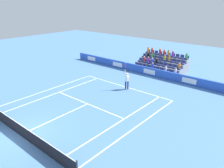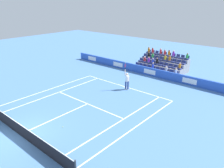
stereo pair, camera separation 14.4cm
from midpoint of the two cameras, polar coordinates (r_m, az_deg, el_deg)
name	(u,v)px [view 2 (the right image)]	position (r m, az deg, el deg)	size (l,w,h in m)	color
ground_plane	(20,135)	(16.90, -22.40, -11.94)	(80.00, 80.00, 0.00)	#4C7AB2
line_baseline	(125,87)	(23.74, 3.56, -0.69)	(10.97, 0.10, 0.01)	white
line_service	(88,104)	(20.00, -6.10, -5.07)	(8.23, 0.10, 0.01)	white
line_centre_service	(58,117)	(18.24, -13.48, -8.29)	(0.10, 6.40, 0.01)	white
line_singles_sideline_left	(56,93)	(22.71, -14.10, -2.35)	(0.10, 11.89, 0.01)	white
line_singles_sideline_right	(120,121)	(17.23, 2.36, -9.51)	(0.10, 11.89, 0.01)	white
line_doubles_sideline_left	(48,90)	(23.77, -16.04, -1.47)	(0.10, 11.89, 0.01)	white
line_doubles_sideline_right	(135,127)	(16.54, 6.14, -11.04)	(0.10, 11.89, 0.01)	white
line_centre_mark	(125,87)	(23.67, 3.41, -0.76)	(0.10, 0.20, 0.01)	white
sponsor_barrier	(150,72)	(27.47, 9.89, 3.15)	(24.93, 0.22, 0.99)	blue
tennis_net	(19,129)	(16.65, -22.63, -10.50)	(11.97, 0.10, 1.07)	#33383D
tennis_player	(127,80)	(22.70, 4.03, 0.93)	(0.54, 0.43, 2.85)	navy
stadium_stand	(162,65)	(29.88, 12.86, 4.79)	(6.20, 3.80, 2.61)	gray
loose_tennis_ball	(63,127)	(16.83, -12.29, -10.71)	(0.07, 0.07, 0.07)	#D1E533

